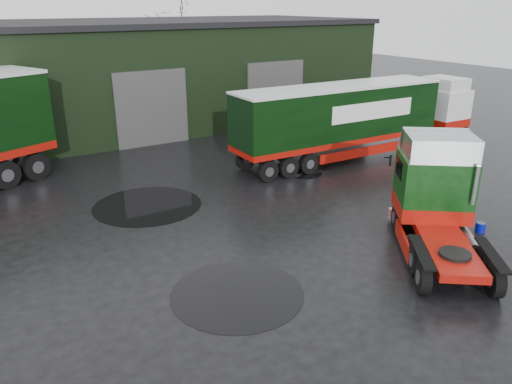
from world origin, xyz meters
TOP-DOWN VIEW (x-y plane):
  - ground at (0.00, 0.00)m, footprint 100.00×100.00m
  - warehouse at (2.00, 20.00)m, footprint 32.40×12.40m
  - hero_tractor at (4.50, -3.00)m, footprint 5.40×6.01m
  - lorry_right at (8.58, 6.47)m, footprint 14.15×2.86m
  - wash_bucket at (7.27, -2.48)m, footprint 0.35×0.35m
  - tree_back_b at (10.00, 30.00)m, footprint 4.40×4.40m
  - puddle_0 at (-1.70, -1.46)m, footprint 3.61×3.61m
  - puddle_1 at (5.96, 5.69)m, footprint 1.70×1.70m
  - puddle_3 at (5.65, -1.42)m, footprint 1.60×1.60m
  - puddle_4 at (-1.49, 5.78)m, footprint 4.14×4.14m

SIDE VIEW (x-z plane):
  - ground at x=0.00m, z-range 0.00..0.00m
  - puddle_0 at x=-1.70m, z-range 0.00..0.01m
  - puddle_1 at x=5.96m, z-range 0.00..0.01m
  - puddle_3 at x=5.65m, z-range 0.00..0.01m
  - puddle_4 at x=-1.49m, z-range 0.00..0.01m
  - wash_bucket at x=7.27m, z-range 0.00..0.31m
  - hero_tractor at x=4.50m, z-range 0.00..3.55m
  - lorry_right at x=8.58m, z-range 0.00..3.70m
  - warehouse at x=2.00m, z-range 0.01..6.31m
  - tree_back_b at x=10.00m, z-range 0.00..7.50m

